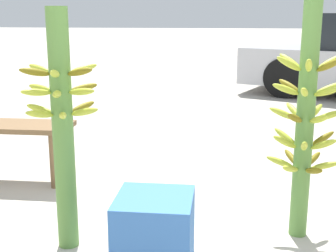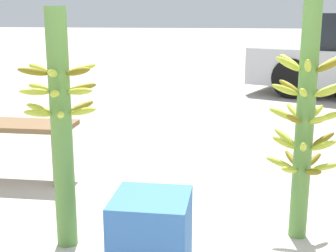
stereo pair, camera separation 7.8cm
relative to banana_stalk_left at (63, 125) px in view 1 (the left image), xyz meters
name	(u,v)px [view 1 (the left image)]	position (x,y,z in m)	size (l,w,h in m)	color
banana_stalk_left	(63,125)	(0.00, 0.00, 0.00)	(0.44, 0.44, 1.36)	#5B8C3D
banana_stalk_center	(305,115)	(1.35, 0.29, 0.02)	(0.43, 0.42, 1.49)	#5B8C3D
market_bench	(6,134)	(-0.84, 1.01, -0.34)	(1.06, 0.38, 0.47)	brown
produce_crate	(154,232)	(0.53, -0.18, -0.52)	(0.40, 0.40, 0.40)	#386BB2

